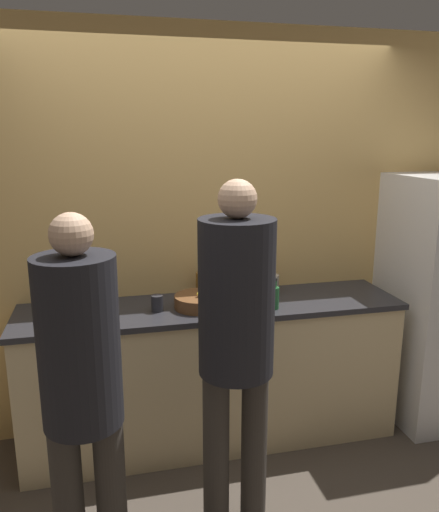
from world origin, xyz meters
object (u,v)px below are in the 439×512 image
at_px(refrigerator, 438,300).
at_px(person_center, 236,330).
at_px(fruit_bowl, 200,301).
at_px(person_left, 82,383).
at_px(bottle_red, 254,280).
at_px(utensil_crock, 270,283).
at_px(bottle_green, 274,297).
at_px(cup_black, 157,303).
at_px(bottle_amber, 200,282).

distance_m(refrigerator, person_center, 1.77).
bearing_deg(fruit_bowl, person_left, -125.95).
bearing_deg(bottle_red, utensil_crock, -43.63).
xyz_separation_m(person_center, bottle_green, (0.39, 0.58, -0.06)).
bearing_deg(person_left, refrigerator, 21.32).
bearing_deg(cup_black, bottle_amber, 38.80).
xyz_separation_m(person_left, bottle_amber, (0.71, 1.15, 0.03)).
xyz_separation_m(person_left, bottle_red, (1.08, 1.16, 0.02)).
relative_size(person_left, person_center, 0.95).
distance_m(utensil_crock, bottle_red, 0.11).
bearing_deg(person_center, bottle_green, 55.85).
xyz_separation_m(refrigerator, utensil_crock, (-1.15, 0.18, 0.14)).
bearing_deg(refrigerator, person_left, -158.68).
height_order(person_center, bottle_amber, person_center).
bearing_deg(utensil_crock, bottle_amber, 171.82).
bearing_deg(utensil_crock, bottle_green, -103.62).
bearing_deg(person_center, refrigerator, 23.35).
bearing_deg(cup_black, refrigerator, -0.08).
relative_size(refrigerator, cup_black, 17.31).
xyz_separation_m(utensil_crock, cup_black, (-0.76, -0.18, -0.02)).
height_order(bottle_green, bottle_amber, bottle_amber).
height_order(person_left, fruit_bowl, person_left).
relative_size(utensil_crock, bottle_green, 1.27).
bearing_deg(person_left, fruit_bowl, 54.05).
bearing_deg(bottle_red, fruit_bowl, -148.94).
xyz_separation_m(refrigerator, fruit_bowl, (-1.65, 0.01, 0.12)).
relative_size(fruit_bowl, bottle_amber, 1.41).
relative_size(person_center, cup_black, 18.00).
height_order(bottle_red, cup_black, bottle_red).
bearing_deg(bottle_green, bottle_red, 91.32).
bearing_deg(bottle_red, person_left, -132.91).
height_order(person_left, bottle_amber, person_left).
relative_size(bottle_red, cup_black, 1.80).
relative_size(person_left, bottle_green, 8.67).
height_order(fruit_bowl, bottle_amber, bottle_amber).
relative_size(refrigerator, fruit_bowl, 5.53).
distance_m(bottle_green, cup_black, 0.70).
xyz_separation_m(person_center, bottle_amber, (0.01, 0.95, -0.05)).
bearing_deg(refrigerator, fruit_bowl, 179.72).
relative_size(fruit_bowl, bottle_red, 1.74).
bearing_deg(fruit_bowl, refrigerator, -0.28).
relative_size(refrigerator, person_left, 1.01).
distance_m(utensil_crock, bottle_green, 0.31).
xyz_separation_m(bottle_amber, cup_black, (-0.31, -0.25, -0.04)).
relative_size(utensil_crock, bottle_red, 1.39).
relative_size(refrigerator, bottle_green, 8.80).
height_order(fruit_bowl, bottle_green, bottle_green).
bearing_deg(fruit_bowl, utensil_crock, 19.33).
relative_size(refrigerator, person_center, 0.96).
height_order(person_left, person_center, person_center).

